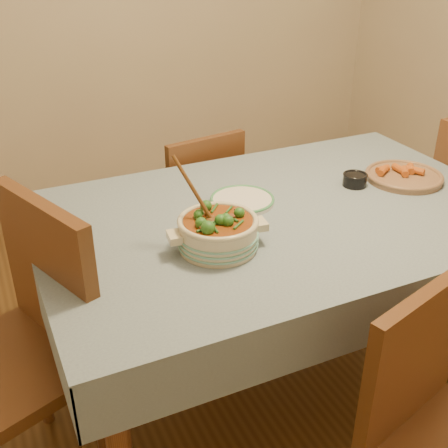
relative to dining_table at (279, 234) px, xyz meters
name	(u,v)px	position (x,y,z in m)	size (l,w,h in m)	color
floor	(272,374)	(0.00, 0.00, -0.66)	(4.50, 4.50, 0.00)	#482D14
dining_table	(279,234)	(0.00, 0.00, 0.00)	(1.68, 1.08, 0.76)	brown
stew_casserole	(218,230)	(-0.30, -0.14, 0.15)	(0.32, 0.27, 0.29)	beige
white_plate	(242,200)	(-0.09, 0.12, 0.10)	(0.30, 0.30, 0.02)	silver
condiment_bowl	(355,179)	(0.36, 0.07, 0.12)	(0.11, 0.11, 0.05)	black
fried_plate	(404,175)	(0.57, 0.03, 0.11)	(0.35, 0.35, 0.05)	#946E52
chair_far	(196,204)	(-0.03, 0.71, -0.19)	(0.44, 0.44, 0.83)	#552D1A
chair_near	(438,428)	(0.02, -0.80, -0.18)	(0.50, 0.50, 0.86)	#552D1A
chair_left	(24,341)	(-0.91, -0.08, -0.11)	(0.59, 0.59, 0.98)	#552D1A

